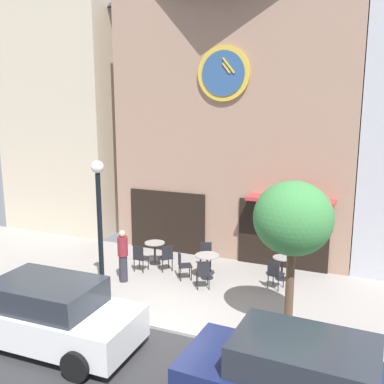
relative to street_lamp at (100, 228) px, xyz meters
The scene contains 17 objects.
ground_plane 3.57m from the street_lamp, 37.85° to the right, with size 29.54×12.18×0.13m.
clock_building 7.10m from the street_lamp, 67.87° to the left, with size 8.73×3.57×11.63m.
neighbor_building_left 9.75m from the street_lamp, 131.02° to the left, with size 5.18×4.35×13.35m.
street_lamp is the anchor object (origin of this frame).
street_tree 5.52m from the street_lamp, ahead, with size 1.84×1.65×3.77m.
cafe_table_near_curb 3.19m from the street_lamp, 85.17° to the left, with size 0.70×0.70×0.77m.
cafe_table_center_left 3.63m from the street_lamp, 44.04° to the left, with size 0.78×0.78×0.77m.
cafe_table_rightmost 5.81m from the street_lamp, 34.56° to the left, with size 0.61×0.61×0.73m.
cafe_chair_near_lamp 3.33m from the street_lamp, 29.83° to the left, with size 0.54×0.54×0.90m.
cafe_chair_by_entrance 2.45m from the street_lamp, 85.99° to the left, with size 0.41×0.41×0.90m.
cafe_chair_under_awning 2.97m from the street_lamp, 48.30° to the left, with size 0.55×0.55×0.90m.
cafe_chair_left_end 2.92m from the street_lamp, 68.27° to the left, with size 0.57×0.57×0.90m.
cafe_chair_mid_row 5.33m from the street_lamp, 26.89° to the left, with size 0.49×0.49×0.90m.
cafe_chair_curbside 3.98m from the street_lamp, 56.26° to the left, with size 0.51×0.51×0.90m.
pedestrian_maroon 1.54m from the street_lamp, 86.02° to the left, with size 0.43×0.43×1.67m.
parked_car_white 3.08m from the street_lamp, 80.63° to the right, with size 4.35×2.11×1.55m.
parked_car_navy 7.07m from the street_lamp, 26.01° to the right, with size 4.35×2.13×1.55m.
Camera 1 is at (4.81, -8.72, 5.43)m, focal length 40.55 mm.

